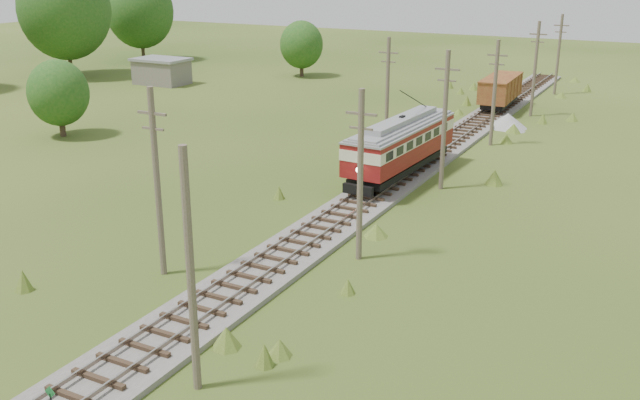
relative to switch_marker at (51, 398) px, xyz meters
The scene contains 18 objects.
railbed_main 32.50m from the switch_marker, 89.65° to the left, with size 3.60×96.00×0.57m.
switch_marker is the anchor object (origin of this frame).
streetcar 30.39m from the switch_marker, 89.62° to the left, with size 3.49×12.44×5.64m.
gondola 56.79m from the switch_marker, 89.80° to the left, with size 3.08×8.54×2.80m.
gravel_pile 49.38m from the switch_marker, 86.54° to the left, with size 3.59×3.81×1.31m.
utility_pole_r_1 6.11m from the switch_marker, 46.68° to the left, with size 0.30×0.30×8.80m.
utility_pole_r_2 17.29m from the switch_marker, 78.02° to the left, with size 1.60×0.30×8.60m.
utility_pole_r_3 29.96m from the switch_marker, 83.43° to the left, with size 1.60×0.30×9.00m.
utility_pole_r_4 42.78m from the switch_marker, 85.69° to the left, with size 1.60×0.30×8.40m.
utility_pole_r_5 55.76m from the switch_marker, 86.29° to the left, with size 1.60×0.30×8.90m.
utility_pole_r_6 68.69m from the switch_marker, 87.16° to the left, with size 1.60×0.30×8.70m.
utility_pole_l_a 11.93m from the switch_marker, 110.85° to the left, with size 1.60×0.30×9.00m.
utility_pole_l_b 38.92m from the switch_marker, 96.37° to the left, with size 1.60×0.30×8.60m.
tree_left_4 75.57m from the switch_marker, 135.70° to the left, with size 11.34×11.34×14.61m.
tree_left_5 88.59m from the switch_marker, 129.17° to the left, with size 9.66×9.66×12.44m.
tree_mid_a 72.16m from the switch_marker, 112.69° to the left, with size 5.46×5.46×7.03m.
tree_mid_c 41.35m from the switch_marker, 136.28° to the left, with size 5.04×5.04×6.49m.
shed 66.69m from the switch_marker, 126.65° to the left, with size 6.40×4.40×3.10m.
Camera 1 is at (17.01, -12.10, 14.30)m, focal length 40.00 mm.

